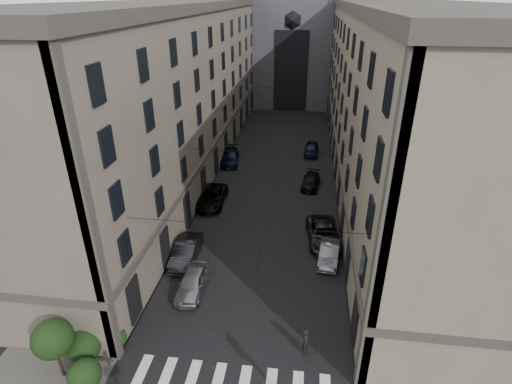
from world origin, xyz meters
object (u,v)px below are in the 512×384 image
at_px(car_right_near, 329,253).
at_px(car_right_midfar, 311,181).
at_px(gothic_tower, 296,4).
at_px(car_left_midnear, 186,251).
at_px(pedestrian, 306,342).
at_px(car_right_midnear, 324,234).
at_px(car_left_near, 192,282).
at_px(car_right_far, 311,149).
at_px(car_left_far, 230,157).
at_px(car_left_midfar, 211,197).

xyz_separation_m(car_right_near, car_right_midfar, (-1.60, 13.80, -0.06)).
height_order(gothic_tower, car_right_near, gothic_tower).
xyz_separation_m(car_left_midnear, pedestrian, (9.84, -8.25, 0.08)).
relative_size(car_right_midnear, pedestrian, 3.24).
bearing_deg(car_left_near, car_right_midfar, 66.27).
distance_m(car_left_midnear, car_right_far, 27.38).
bearing_deg(car_right_near, pedestrian, -93.43).
relative_size(car_left_far, pedestrian, 3.11).
relative_size(car_left_midfar, car_left_far, 1.03).
height_order(car_right_midfar, car_right_far, car_right_far).
bearing_deg(car_left_midfar, car_right_near, -36.00).
bearing_deg(car_right_near, gothic_tower, 102.31).
distance_m(gothic_tower, car_left_far, 41.71).
distance_m(car_left_far, car_right_midfar, 11.93).
distance_m(car_right_near, car_right_far, 24.09).
bearing_deg(car_right_near, car_left_midnear, -166.23).
distance_m(car_left_midnear, car_left_far, 21.12).
height_order(car_left_far, car_right_midfar, car_left_far).
relative_size(car_left_midfar, pedestrian, 3.20).
bearing_deg(car_right_far, car_left_midnear, -107.64).
bearing_deg(car_right_near, car_left_near, -146.51).
height_order(car_left_near, car_right_midfar, car_left_near).
bearing_deg(car_left_far, car_left_near, -92.82).
relative_size(gothic_tower, pedestrian, 32.20).
distance_m(gothic_tower, car_right_midnear, 57.37).
relative_size(gothic_tower, car_right_midfar, 12.89).
xyz_separation_m(car_left_midnear, car_left_midfar, (-0.17, 9.74, -0.02)).
xyz_separation_m(car_left_near, car_right_far, (8.40, 29.12, 0.01)).
bearing_deg(gothic_tower, car_left_near, -93.86).
xyz_separation_m(gothic_tower, car_right_near, (5.80, -57.24, -17.09)).
distance_m(gothic_tower, car_left_near, 64.74).
height_order(car_right_far, pedestrian, pedestrian).
relative_size(car_right_near, pedestrian, 2.39).
distance_m(car_left_near, car_right_far, 30.31).
relative_size(car_right_midnear, car_right_far, 1.27).
distance_m(car_left_far, car_right_midnear, 20.53).
bearing_deg(car_left_far, car_left_midfar, -96.04).
xyz_separation_m(car_left_midfar, car_left_far, (-0.28, 11.37, 0.01)).
xyz_separation_m(car_right_midfar, car_right_far, (0.00, 10.23, 0.13)).
distance_m(car_left_midfar, car_right_midnear, 12.61).
xyz_separation_m(car_right_near, car_right_far, (-1.60, 24.04, 0.07)).
bearing_deg(car_right_midnear, car_left_near, -147.20).
height_order(gothic_tower, car_right_midnear, gothic_tower).
xyz_separation_m(car_right_midnear, pedestrian, (-1.30, -12.43, 0.09)).
bearing_deg(pedestrian, car_right_near, 2.78).
relative_size(car_right_far, pedestrian, 2.55).
height_order(gothic_tower, car_left_far, gothic_tower).
bearing_deg(car_left_near, gothic_tower, 86.39).
bearing_deg(car_left_far, car_right_midfar, -36.76).
bearing_deg(car_right_midnear, car_left_midnear, -165.76).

